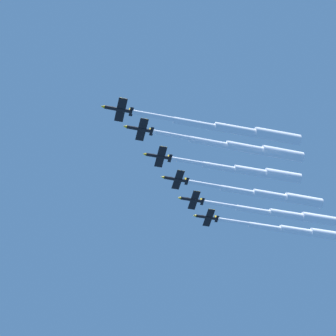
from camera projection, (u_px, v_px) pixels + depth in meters
jet_lead at (238, 130)px, 187.16m from camera, size 62.17×23.98×4.07m
jet_port_inner at (247, 148)px, 197.69m from camera, size 59.58×23.78×4.16m
jet_starboard_inner at (252, 171)px, 204.22m from camera, size 54.34×21.44×4.16m
jet_port_mid at (272, 196)px, 213.29m from camera, size 58.13×23.65×4.06m
jet_starboard_mid at (289, 215)px, 221.77m from camera, size 60.87×24.02×4.20m
jet_port_outer at (298, 231)px, 230.39m from camera, size 59.94×23.46×4.15m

